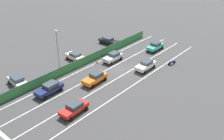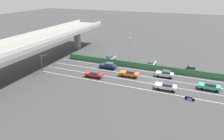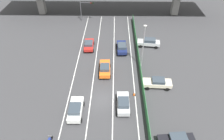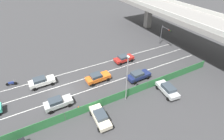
{
  "view_description": "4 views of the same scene",
  "coord_description": "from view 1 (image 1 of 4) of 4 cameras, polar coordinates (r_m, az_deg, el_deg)",
  "views": [
    {
      "loc": [
        -26.83,
        33.67,
        22.65
      ],
      "look_at": [
        -1.07,
        3.78,
        1.65
      ],
      "focal_mm": 42.39,
      "sensor_mm": 36.0,
      "label": 1
    },
    {
      "loc": [
        -43.23,
        -6.35,
        20.19
      ],
      "look_at": [
        -1.67,
        10.55,
        1.88
      ],
      "focal_mm": 31.85,
      "sensor_mm": 36.0,
      "label": 2
    },
    {
      "loc": [
        1.94,
        -22.7,
        23.78
      ],
      "look_at": [
        1.47,
        5.4,
        1.56
      ],
      "focal_mm": 34.17,
      "sensor_mm": 36.0,
      "label": 3
    },
    {
      "loc": [
        24.29,
        -3.38,
        20.43
      ],
      "look_at": [
        0.72,
        9.37,
        1.97
      ],
      "focal_mm": 28.05,
      "sensor_mm": 36.0,
      "label": 4
    }
  ],
  "objects": [
    {
      "name": "car_sedan_navy",
      "position": [
        42.21,
        -13.36,
        -3.81
      ],
      "size": [
        2.19,
        4.65,
        1.67
      ],
      "color": "navy",
      "rests_on": "ground"
    },
    {
      "name": "car_sedan_silver",
      "position": [
        51.14,
        0.25,
        2.89
      ],
      "size": [
        2.01,
        4.3,
        1.72
      ],
      "color": "#B7BABC",
      "rests_on": "ground"
    },
    {
      "name": "lane_line_mid_left",
      "position": [
        43.68,
        -1.29,
        -3.22
      ],
      "size": [
        0.14,
        48.05,
        0.01
      ],
      "primitive_type": "cube",
      "color": "silver",
      "rests_on": "ground"
    },
    {
      "name": "car_taxi_teal",
      "position": [
        56.79,
        9.3,
        5.15
      ],
      "size": [
        1.99,
        4.33,
        1.7
      ],
      "color": "teal",
      "rests_on": "ground"
    },
    {
      "name": "car_sedan_red",
      "position": [
        37.28,
        -8.18,
        -8.05
      ],
      "size": [
        2.19,
        4.42,
        1.56
      ],
      "color": "red",
      "rests_on": "ground"
    },
    {
      "name": "traffic_cone",
      "position": [
        50.75,
        -3.22,
        1.78
      ],
      "size": [
        0.47,
        0.47,
        0.56
      ],
      "color": "orange",
      "rests_on": "ground"
    },
    {
      "name": "ground_plane",
      "position": [
        48.65,
        1.95,
        0.25
      ],
      "size": [
        300.0,
        300.0,
        0.0
      ],
      "primitive_type": "plane",
      "color": "#38383A"
    },
    {
      "name": "parked_sedan_dark",
      "position": [
        59.15,
        -0.75,
        6.4
      ],
      "size": [
        4.68,
        2.27,
        1.53
      ],
      "color": "black",
      "rests_on": "ground"
    },
    {
      "name": "parked_wagon_silver",
      "position": [
        45.57,
        -19.68,
        -2.22
      ],
      "size": [
        4.79,
        2.47,
        1.71
      ],
      "color": "#B2B5B7",
      "rests_on": "ground"
    },
    {
      "name": "lane_line_mid_right",
      "position": [
        45.74,
        -4.49,
        -1.76
      ],
      "size": [
        0.14,
        48.05,
        0.01
      ],
      "primitive_type": "cube",
      "color": "silver",
      "rests_on": "ground"
    },
    {
      "name": "lane_line_right_edge",
      "position": [
        47.96,
        -7.4,
        -0.42
      ],
      "size": [
        0.14,
        48.05,
        0.01
      ],
      "primitive_type": "cube",
      "color": "silver",
      "rests_on": "ground"
    },
    {
      "name": "street_lamp",
      "position": [
        45.48,
        -11.63,
        4.48
      ],
      "size": [
        0.6,
        0.36,
        8.27
      ],
      "color": "gray",
      "rests_on": "ground"
    },
    {
      "name": "car_taxi_orange",
      "position": [
        43.99,
        -3.66,
        -1.63
      ],
      "size": [
        2.17,
        4.66,
        1.71
      ],
      "color": "orange",
      "rests_on": "ground"
    },
    {
      "name": "motorcycle",
      "position": [
        51.29,
        12.78,
        1.64
      ],
      "size": [
        0.73,
        1.91,
        0.93
      ],
      "color": "black",
      "rests_on": "ground"
    },
    {
      "name": "parked_sedan_cream",
      "position": [
        51.78,
        -7.83,
        2.9
      ],
      "size": [
        4.69,
        2.15,
        1.61
      ],
      "color": "beige",
      "rests_on": "ground"
    },
    {
      "name": "lane_line_left_edge",
      "position": [
        41.8,
        2.23,
        -4.81
      ],
      "size": [
        0.14,
        48.05,
        0.01
      ],
      "primitive_type": "cube",
      "color": "silver",
      "rests_on": "ground"
    },
    {
      "name": "green_fence",
      "position": [
        48.42,
        -8.45,
        0.87
      ],
      "size": [
        0.1,
        44.15,
        1.61
      ],
      "color": "#2D753D",
      "rests_on": "ground"
    },
    {
      "name": "car_hatchback_white",
      "position": [
        48.43,
        7.28,
        1.11
      ],
      "size": [
        2.08,
        4.49,
        1.64
      ],
      "color": "silver",
      "rests_on": "ground"
    }
  ]
}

